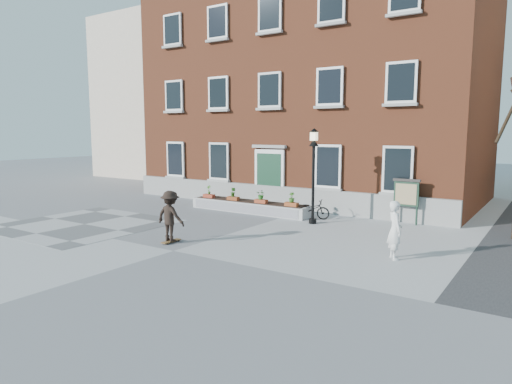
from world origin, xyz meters
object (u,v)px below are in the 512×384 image
Objects in this scene: bystander at (395,230)px; lamp_post at (314,162)px; skateboarder at (170,216)px; bicycle at (311,209)px; notice_board at (406,194)px.

lamp_post is at bearing 16.69° from bystander.
bystander is 0.45× the size of lamp_post.
lamp_post is 2.18× the size of skateboarder.
lamp_post is (0.52, -0.85, 2.11)m from bicycle.
bystander is 5.81m from lamp_post.
lamp_post is at bearing -163.23° from bicycle.
bicycle is 0.91× the size of skateboarder.
notice_board is at bearing 53.33° from skateboarder.
bicycle is 0.88× the size of notice_board.
skateboarder is (-2.02, -6.53, 0.51)m from bicycle.
lamp_post reaches higher than bicycle.
bicycle is 0.42× the size of lamp_post.
lamp_post is 2.10× the size of notice_board.
bicycle is at bearing -162.18° from notice_board.
bystander is 5.58m from notice_board.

